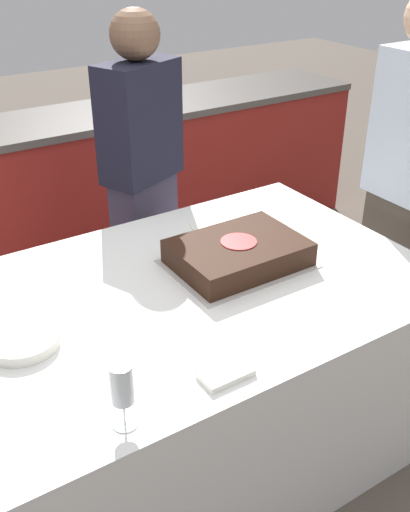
# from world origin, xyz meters

# --- Properties ---
(ground_plane) EXTENTS (14.00, 14.00, 0.00)m
(ground_plane) POSITION_xyz_m (0.00, 0.00, 0.00)
(ground_plane) COLOR brown
(back_counter) EXTENTS (4.40, 0.58, 0.92)m
(back_counter) POSITION_xyz_m (0.00, 1.65, 0.46)
(back_counter) COLOR maroon
(back_counter) RESTS_ON ground_plane
(dining_table) EXTENTS (1.92, 1.14, 0.76)m
(dining_table) POSITION_xyz_m (0.00, 0.00, 0.38)
(dining_table) COLOR white
(dining_table) RESTS_ON ground_plane
(cake) EXTENTS (0.51, 0.38, 0.10)m
(cake) POSITION_xyz_m (0.33, 0.03, 0.80)
(cake) COLOR #B7B2AD
(cake) RESTS_ON dining_table
(plate_stack) EXTENTS (0.22, 0.22, 0.04)m
(plate_stack) POSITION_xyz_m (-0.50, -0.01, 0.78)
(plate_stack) COLOR white
(plate_stack) RESTS_ON dining_table
(wine_glass) EXTENTS (0.07, 0.07, 0.19)m
(wine_glass) POSITION_xyz_m (-0.38, -0.48, 0.89)
(wine_glass) COLOR white
(wine_glass) RESTS_ON dining_table
(side_plate_near_cake) EXTENTS (0.19, 0.19, 0.00)m
(side_plate_near_cake) POSITION_xyz_m (0.43, 0.36, 0.76)
(side_plate_near_cake) COLOR white
(side_plate_near_cake) RESTS_ON dining_table
(utensil_pile) EXTENTS (0.15, 0.08, 0.02)m
(utensil_pile) POSITION_xyz_m (-0.06, -0.47, 0.77)
(utensil_pile) COLOR white
(utensil_pile) RESTS_ON dining_table
(person_cutting_cake) EXTENTS (0.42, 0.33, 1.58)m
(person_cutting_cake) POSITION_xyz_m (0.33, 0.79, 0.82)
(person_cutting_cake) COLOR #383347
(person_cutting_cake) RESTS_ON ground_plane
(person_seated_right) EXTENTS (0.23, 0.33, 1.68)m
(person_seated_right) POSITION_xyz_m (1.18, 0.00, 0.90)
(person_seated_right) COLOR #4C4238
(person_seated_right) RESTS_ON ground_plane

